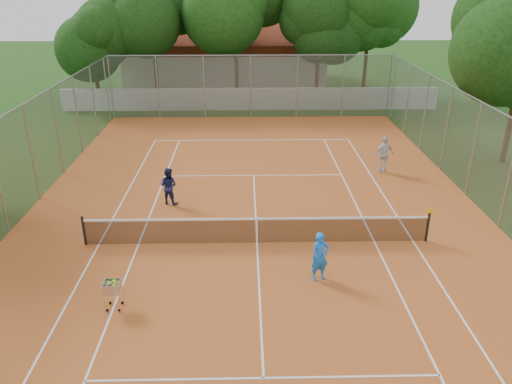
{
  "coord_description": "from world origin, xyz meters",
  "views": [
    {
      "loc": [
        -0.37,
        -15.26,
        8.56
      ],
      "look_at": [
        0.0,
        1.5,
        1.3
      ],
      "focal_mm": 35.0,
      "sensor_mm": 36.0,
      "label": 1
    }
  ],
  "objects_px": {
    "player_far_left": "(169,186)",
    "ball_hopper": "(113,294)",
    "tennis_net": "(257,230)",
    "clubhouse": "(226,56)",
    "player_near": "(320,257)",
    "player_far_right": "(384,154)"
  },
  "relations": [
    {
      "from": "player_far_right",
      "to": "player_far_left",
      "type": "bearing_deg",
      "value": -2.06
    },
    {
      "from": "player_near",
      "to": "player_far_right",
      "type": "distance_m",
      "value": 10.04
    },
    {
      "from": "player_far_right",
      "to": "ball_hopper",
      "type": "distance_m",
      "value": 14.58
    },
    {
      "from": "player_far_right",
      "to": "ball_hopper",
      "type": "xyz_separation_m",
      "value": [
        -10.19,
        -10.41,
        -0.4
      ]
    },
    {
      "from": "player_far_left",
      "to": "ball_hopper",
      "type": "xyz_separation_m",
      "value": [
        -0.58,
        -7.03,
        -0.29
      ]
    },
    {
      "from": "tennis_net",
      "to": "player_near",
      "type": "bearing_deg",
      "value": -51.44
    },
    {
      "from": "clubhouse",
      "to": "player_far_left",
      "type": "relative_size",
      "value": 10.72
    },
    {
      "from": "tennis_net",
      "to": "player_far_left",
      "type": "distance_m",
      "value": 4.88
    },
    {
      "from": "player_far_right",
      "to": "tennis_net",
      "type": "bearing_deg",
      "value": 26.45
    },
    {
      "from": "tennis_net",
      "to": "ball_hopper",
      "type": "relative_size",
      "value": 12.63
    },
    {
      "from": "clubhouse",
      "to": "ball_hopper",
      "type": "relative_size",
      "value": 17.44
    },
    {
      "from": "player_near",
      "to": "player_far_left",
      "type": "height_order",
      "value": "player_near"
    },
    {
      "from": "tennis_net",
      "to": "clubhouse",
      "type": "xyz_separation_m",
      "value": [
        -2.0,
        29.0,
        1.69
      ]
    },
    {
      "from": "clubhouse",
      "to": "player_far_right",
      "type": "xyz_separation_m",
      "value": [
        8.12,
        -22.23,
        -1.31
      ]
    },
    {
      "from": "ball_hopper",
      "to": "clubhouse",
      "type": "bearing_deg",
      "value": 93.45
    },
    {
      "from": "player_far_left",
      "to": "tennis_net",
      "type": "bearing_deg",
      "value": 156.25
    },
    {
      "from": "player_far_left",
      "to": "player_far_right",
      "type": "height_order",
      "value": "player_far_right"
    },
    {
      "from": "player_far_left",
      "to": "player_near",
      "type": "bearing_deg",
      "value": 153.48
    },
    {
      "from": "clubhouse",
      "to": "player_far_left",
      "type": "height_order",
      "value": "clubhouse"
    },
    {
      "from": "tennis_net",
      "to": "clubhouse",
      "type": "bearing_deg",
      "value": 93.95
    },
    {
      "from": "clubhouse",
      "to": "tennis_net",
      "type": "bearing_deg",
      "value": -86.05
    },
    {
      "from": "player_near",
      "to": "ball_hopper",
      "type": "distance_m",
      "value": 6.07
    }
  ]
}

